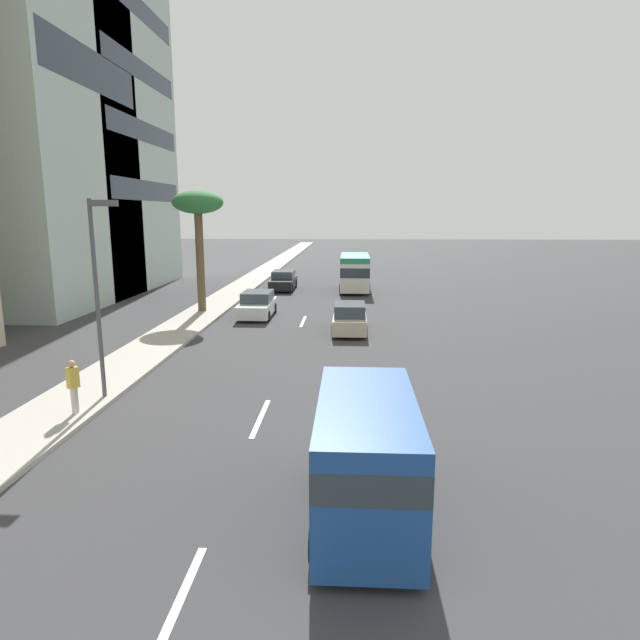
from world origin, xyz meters
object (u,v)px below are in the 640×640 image
car_lead (257,305)px  pedestrian_near_lamp (73,384)px  van_second (366,452)px  car_fifth (350,318)px  car_fourth (283,281)px  minibus_third (355,271)px  street_lamp (99,277)px  palm_tree (198,208)px

car_lead → pedestrian_near_lamp: pedestrian_near_lamp is taller
van_second → car_fifth: (17.98, 0.38, -0.72)m
car_fourth → pedestrian_near_lamp: pedestrian_near_lamp is taller
van_second → pedestrian_near_lamp: 10.25m
minibus_third → car_fifth: 15.78m
van_second → car_fifth: size_ratio=1.14×
car_lead → van_second: van_second is taller
car_lead → car_fifth: (-4.10, -5.66, 0.01)m
car_lead → pedestrian_near_lamp: size_ratio=2.60×
car_lead → van_second: 22.90m
car_fourth → pedestrian_near_lamp: 29.09m
car_lead → pedestrian_near_lamp: (-16.90, 2.80, 0.35)m
pedestrian_near_lamp → street_lamp: size_ratio=0.26×
car_fifth → palm_tree: 12.17m
van_second → car_fifth: van_second is taller
van_second → car_fourth: size_ratio=1.01×
pedestrian_near_lamp → palm_tree: size_ratio=0.23×
car_fourth → street_lamp: (-27.34, 2.63, 3.47)m
minibus_third → car_fifth: size_ratio=1.55×
car_lead → street_lamp: bearing=-9.3°
car_fifth → street_lamp: (-11.21, 8.16, 3.47)m
minibus_third → palm_tree: 15.20m
car_lead → car_fourth: size_ratio=0.92×
car_fifth → car_lead: bearing=54.1°
van_second → minibus_third: size_ratio=0.73×
car_lead → street_lamp: (-15.31, 2.50, 3.48)m
pedestrian_near_lamp → palm_tree: palm_tree is taller
car_lead → street_lamp: street_lamp is taller
van_second → palm_tree: 25.63m
car_fourth → street_lamp: bearing=-5.5°
car_fourth → minibus_third: bearing=86.3°
van_second → car_fourth: 34.63m
palm_tree → street_lamp: 16.58m
palm_tree → street_lamp: size_ratio=1.14×
van_second → pedestrian_near_lamp: bearing=59.6°
van_second → street_lamp: (6.78, 8.54, 2.75)m
car_fourth → street_lamp: street_lamp is taller
car_fourth → car_fifth: bearing=18.9°
pedestrian_near_lamp → car_lead: bearing=20.4°
car_lead → palm_tree: palm_tree is taller
car_fourth → street_lamp: 27.69m
car_lead → palm_tree: size_ratio=0.59×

